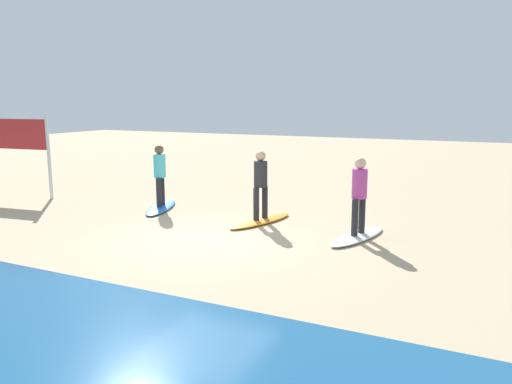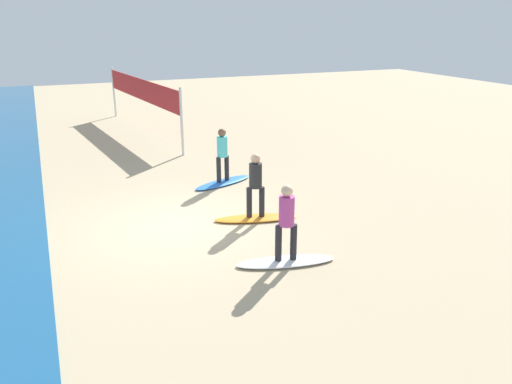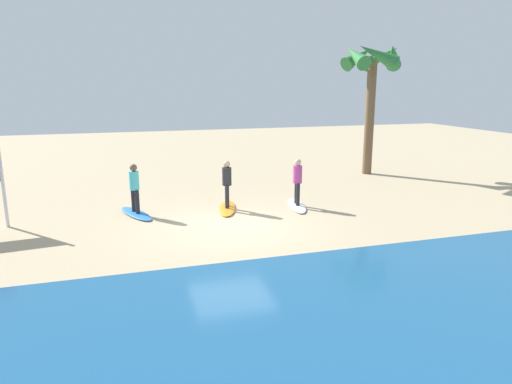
{
  "view_description": "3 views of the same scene",
  "coord_description": "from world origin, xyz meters",
  "views": [
    {
      "loc": [
        -5.49,
        8.89,
        2.91
      ],
      "look_at": [
        -0.68,
        -1.0,
        0.92
      ],
      "focal_mm": 35.84,
      "sensor_mm": 36.0,
      "label": 1
    },
    {
      "loc": [
        -11.41,
        2.78,
        4.9
      ],
      "look_at": [
        -1.24,
        -1.55,
        1.08
      ],
      "focal_mm": 35.76,
      "sensor_mm": 36.0,
      "label": 2
    },
    {
      "loc": [
        3.21,
        13.29,
        4.31
      ],
      "look_at": [
        -1.09,
        -0.84,
        0.82
      ],
      "focal_mm": 32.38,
      "sensor_mm": 36.0,
      "label": 3
    }
  ],
  "objects": [
    {
      "name": "surfboard_blue",
      "position": [
        2.73,
        -2.13,
        0.04
      ],
      "size": [
        1.27,
        2.16,
        0.09
      ],
      "primitive_type": "ellipsoid",
      "rotation": [
        0.0,
        0.0,
        1.93
      ],
      "color": "blue",
      "rests_on": "ground"
    },
    {
      "name": "surfer_blue",
      "position": [
        2.73,
        -2.13,
        1.04
      ],
      "size": [
        0.32,
        0.44,
        1.64
      ],
      "color": "#232328",
      "rests_on": "surfboard_blue"
    },
    {
      "name": "surfboard_orange",
      "position": [
        -0.36,
        -1.91,
        0.04
      ],
      "size": [
        1.07,
        2.17,
        0.09
      ],
      "primitive_type": "ellipsoid",
      "rotation": [
        0.0,
        0.0,
        1.32
      ],
      "color": "orange",
      "rests_on": "ground"
    },
    {
      "name": "volleyball_net",
      "position": [
        11.03,
        -1.36,
        1.79
      ],
      "size": [
        9.03,
        1.22,
        2.5
      ],
      "color": "silver",
      "rests_on": "ground"
    },
    {
      "name": "surfer_orange",
      "position": [
        -0.36,
        -1.91,
        1.04
      ],
      "size": [
        0.32,
        0.45,
        1.64
      ],
      "color": "#232328",
      "rests_on": "surfboard_orange"
    },
    {
      "name": "surfer_white",
      "position": [
        -2.83,
        -1.54,
        1.04
      ],
      "size": [
        0.32,
        0.45,
        1.64
      ],
      "color": "#232328",
      "rests_on": "surfboard_white"
    },
    {
      "name": "surfboard_white",
      "position": [
        -2.83,
        -1.54,
        0.04
      ],
      "size": [
        1.01,
        2.17,
        0.09
      ],
      "primitive_type": "ellipsoid",
      "rotation": [
        0.0,
        0.0,
        1.35
      ],
      "color": "white",
      "rests_on": "ground"
    },
    {
      "name": "ground_plane",
      "position": [
        0.0,
        0.0,
        0.0
      ],
      "size": [
        60.0,
        60.0,
        0.0
      ],
      "primitive_type": "plane",
      "color": "tan"
    }
  ]
}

